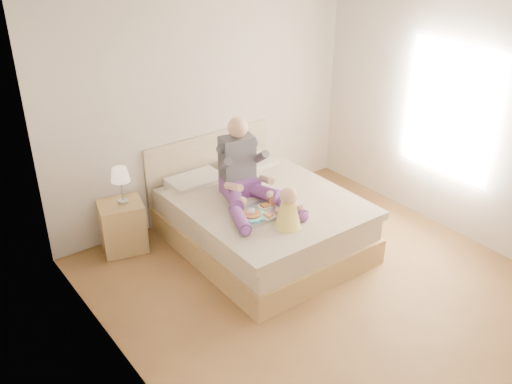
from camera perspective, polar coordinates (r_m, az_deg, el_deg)
room at (r=5.14m, az=8.16°, el=4.44°), size 4.02×4.22×2.71m
bed at (r=6.35m, az=0.19°, el=-2.58°), size 1.70×2.18×1.00m
nightstand at (r=6.42m, az=-13.20°, el=-3.34°), size 0.55×0.51×0.57m
lamp at (r=6.14m, az=-13.42°, el=1.51°), size 0.20×0.20×0.41m
adult at (r=6.02m, az=-1.13°, el=1.61°), size 0.77×1.13×0.89m
tray at (r=5.81m, az=0.35°, el=-1.96°), size 0.49×0.39×0.14m
baby at (r=5.54m, az=3.21°, el=-1.88°), size 0.33×0.38×0.43m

